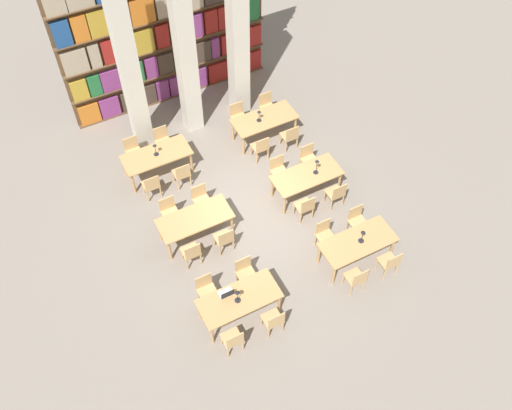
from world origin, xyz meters
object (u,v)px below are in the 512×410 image
Objects in this scene: desk_lamp_1 at (363,234)px; chair_12 at (305,206)px; pillar_center at (183,40)px; chair_2 at (274,320)px; chair_3 at (245,272)px; chair_10 at (224,238)px; chair_11 at (201,199)px; chair_23 at (267,106)px; chair_21 at (238,116)px; pillar_right at (237,23)px; chair_17 at (133,151)px; chair_6 at (390,262)px; chair_19 at (163,140)px; chair_7 at (357,220)px; chair_15 at (309,158)px; chair_8 at (192,252)px; reading_table_5 at (264,121)px; laptop at (226,293)px; pillar_left at (126,57)px; desk_lamp_3 at (155,148)px; reading_table_0 at (239,300)px; desk_lamp_4 at (259,114)px; chair_1 at (206,289)px; reading_table_4 at (157,157)px; chair_18 at (182,173)px; chair_0 at (233,340)px; chair_9 at (170,211)px; reading_table_1 at (358,244)px; chair_13 at (279,170)px; chair_14 at (336,193)px; chair_5 at (325,234)px; reading_table_2 at (195,220)px; desk_lamp_2 at (317,164)px; chair_20 at (261,147)px; chair_4 at (356,278)px; chair_22 at (290,136)px; chair_16 at (151,185)px.

chair_12 is (-0.52, 1.69, -0.56)m from desk_lamp_1.
chair_2 is at bearing -98.69° from pillar_center.
chair_10 is (-0.02, 1.08, 0.00)m from chair_3.
chair_11 and chair_23 have the same top height.
chair_2 is at bearing 70.48° from chair_21.
chair_17 is (-3.60, -0.65, -2.53)m from pillar_right.
chair_19 is at bearing 117.75° from chair_6.
chair_15 is at bearing -90.03° from chair_7.
reading_table_5 is (3.58, 3.02, 0.20)m from chair_8.
laptop reaches higher than chair_6.
desk_lamp_3 is (-0.06, -1.35, -1.98)m from pillar_left.
chair_19 is (0.36, -0.65, -2.53)m from pillar_left.
chair_23 is at bearing -143.66° from chair_11.
chair_21 is at bearing 63.89° from reading_table_0.
laptop is 0.83× the size of desk_lamp_4.
chair_1 reaches higher than reading_table_4.
chair_0 is at bearing -100.15° from chair_18.
chair_7 is at bearing 149.20° from chair_9.
reading_table_1 is at bearing -55.95° from chair_18.
chair_6 and chair_13 have the same top height.
chair_18 is at bearing 143.00° from chair_14.
chair_5 is 4.07m from reading_table_5.
chair_7 is 0.48× the size of reading_table_2.
desk_lamp_2 is (3.81, -0.80, 0.62)m from chair_9.
reading_table_5 is (0.45, 1.67, 0.20)m from chair_13.
chair_6 reaches higher than reading_table_0.
chair_5 is 2.46m from chair_10.
chair_6 is 1.79× the size of desk_lamp_2.
reading_table_2 is 2.10× the size of chair_20.
chair_9 is at bearing 168.18° from desk_lamp_2.
chair_6 is at bearing -68.51° from chair_12.
chair_4 is at bearing 157.38° from chair_1.
chair_14 is 1.00× the size of chair_22.
chair_23 reaches higher than reading_table_2.
chair_19 is (-0.12, 4.90, 0.00)m from chair_3.
chair_11 is (0.47, 3.18, -0.20)m from reading_table_0.
reading_table_2 is 3.17m from chair_17.
chair_22 is (-0.03, 3.34, 0.00)m from chair_7.
chair_0 is 3.86m from desk_lamp_1.
chair_3 is 0.48× the size of reading_table_4.
chair_9 is (-3.58, 3.12, -0.20)m from reading_table_1.
chair_3 is 1.00× the size of chair_7.
chair_18 is (0.36, -2.05, -2.53)m from pillar_left.
desk_lamp_4 is at bearing 162.71° from chair_19.
chair_6 is at bearing 90.27° from chair_23.
chair_18 is (0.42, -0.70, -0.20)m from reading_table_4.
chair_21 is at bearing 22.13° from chair_16.
chair_21 is (-0.02, 4.74, 0.00)m from chair_5.
chair_10 and chair_21 have the same top height.
reading_table_5 is 2.10× the size of chair_20.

